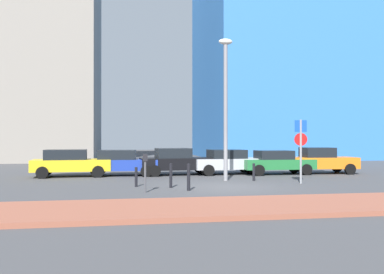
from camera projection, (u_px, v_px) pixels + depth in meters
name	position (u px, v px, depth m)	size (l,w,h in m)	color
ground_plane	(225.00, 187.00, 17.41)	(120.00, 120.00, 0.00)	#424244
sidewalk_brick	(269.00, 206.00, 12.09)	(40.00, 3.38, 0.14)	#93513D
parked_car_yellow	(70.00, 162.00, 22.17)	(4.32, 2.19, 1.51)	gold
parked_car_blue	(121.00, 162.00, 22.74)	(4.10, 2.13, 1.46)	#1E389E
parked_car_black	(177.00, 161.00, 23.24)	(4.53, 2.17, 1.56)	black
parked_car_silver	(227.00, 161.00, 23.76)	(4.28, 2.31, 1.46)	#B7BABF
parked_car_green	(276.00, 162.00, 23.64)	(4.28, 1.95, 1.42)	#237238
parked_car_orange	(320.00, 160.00, 24.17)	(4.25, 2.19, 1.58)	orange
parking_sign_post	(301.00, 143.00, 18.75)	(0.59, 0.19, 3.01)	gray
parking_meter	(145.00, 168.00, 15.57)	(0.18, 0.14, 1.51)	#4C4C51
street_lamp	(226.00, 97.00, 19.97)	(0.70, 0.36, 7.13)	gray
traffic_bollard_near	(254.00, 172.00, 19.94)	(0.13, 0.13, 0.88)	black
traffic_bollard_mid	(171.00, 176.00, 17.11)	(0.13, 0.13, 1.04)	black
traffic_bollard_far	(189.00, 177.00, 16.16)	(0.14, 0.14, 1.09)	black
traffic_bollard_edge	(136.00, 177.00, 17.47)	(0.12, 0.12, 0.86)	black
building_colorful_midrise	(279.00, 26.00, 45.94)	(17.30, 17.19, 30.26)	#3372BF
building_under_construction	(28.00, 46.00, 39.07)	(13.46, 11.17, 22.35)	gray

